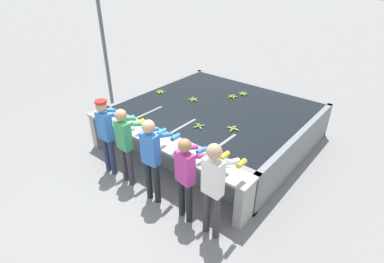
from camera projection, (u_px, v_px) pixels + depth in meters
The scene contains 16 objects.
ground_plane at pixel (153, 181), 6.10m from camera, with size 80.00×80.00×0.00m, color gray.
wash_tank at pixel (218, 122), 7.41m from camera, with size 4.16×3.68×0.88m.
work_ledge at pixel (159, 151), 5.94m from camera, with size 4.16×0.45×0.88m.
worker_0 at pixel (107, 130), 5.92m from camera, with size 0.41×0.72×1.64m.
worker_1 at pixel (126, 140), 5.64m from camera, with size 0.44×0.72×1.62m.
worker_2 at pixel (152, 154), 5.17m from camera, with size 0.44×0.73×1.67m.
worker_3 at pixel (187, 173), 4.80m from camera, with size 0.48×0.74×1.59m.
worker_4 at pixel (214, 182), 4.44m from camera, with size 0.42×0.72×1.72m.
banana_bunch_floating_0 at pixel (160, 92), 7.92m from camera, with size 0.28×0.27×0.08m.
banana_bunch_floating_1 at pixel (233, 129), 6.17m from camera, with size 0.28×0.28×0.08m.
banana_bunch_floating_2 at pixel (199, 126), 6.26m from camera, with size 0.27×0.27×0.08m.
banana_bunch_floating_3 at pixel (193, 99), 7.49m from camera, with size 0.27×0.28×0.08m.
banana_bunch_floating_4 at pixel (233, 96), 7.65m from camera, with size 0.27×0.28×0.08m.
banana_bunch_floating_5 at pixel (243, 94), 7.81m from camera, with size 0.27×0.28×0.08m.
knife_0 at pixel (217, 166), 5.05m from camera, with size 0.30×0.23×0.02m.
support_post_left at pixel (107, 63), 7.81m from camera, with size 0.09×0.09×3.20m.
Camera 1 is at (3.68, -3.18, 3.89)m, focal length 28.00 mm.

